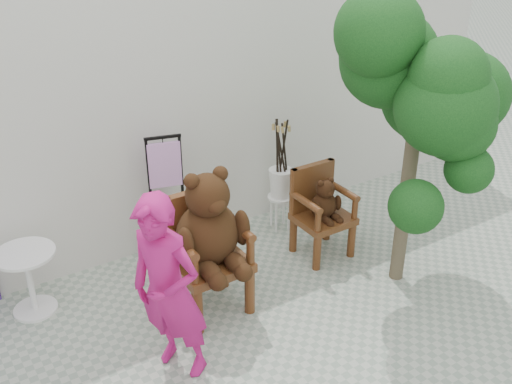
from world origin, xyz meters
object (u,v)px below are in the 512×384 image
cafe_table (29,275)px  person (169,291)px  tree (427,90)px  stool_bucket (281,183)px  chair_small (321,206)px  display_stand (168,212)px  chair_big (209,234)px

cafe_table → person: bearing=-62.8°
tree → stool_bucket: bearing=111.2°
chair_small → person: (-2.33, -0.92, 0.30)m
display_stand → chair_small: bearing=-14.7°
person → cafe_table: 1.86m
chair_big → chair_small: (1.59, 0.24, -0.26)m
chair_small → person: size_ratio=0.58×
chair_small → display_stand: display_stand is taller
chair_big → cafe_table: (-1.56, 0.92, -0.44)m
person → stool_bucket: person is taller
person → cafe_table: size_ratio=2.61×
chair_big → stool_bucket: size_ratio=1.08×
cafe_table → stool_bucket: (3.06, 0.02, 0.20)m
chair_big → tree: bearing=-16.3°
chair_small → stool_bucket: (-0.08, 0.70, 0.03)m
cafe_table → stool_bucket: bearing=0.4°
stool_bucket → display_stand: bearing=173.8°
cafe_table → chair_small: bearing=-12.2°
chair_big → chair_small: bearing=8.7°
person → stool_bucket: 2.78m
tree → chair_small: bearing=121.2°
display_stand → tree: size_ratio=0.49×
tree → chair_big: bearing=163.7°
stool_bucket → tree: size_ratio=0.47×
chair_big → display_stand: size_ratio=1.03×
display_stand → stool_bucket: display_stand is taller
chair_big → stool_bucket: chair_big is taller
chair_small → person: bearing=-158.4°
display_stand → stool_bucket: size_ratio=1.04×
person → stool_bucket: (2.24, 1.62, -0.28)m
tree → cafe_table: bearing=157.2°
cafe_table → tree: bearing=-22.8°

